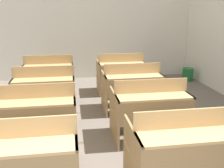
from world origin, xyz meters
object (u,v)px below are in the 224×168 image
Objects in this scene: bench_back_left at (49,75)px; bench_second_right at (150,108)px; bench_back_right at (121,72)px; wastepaper_bin at (188,74)px; bench_front_left at (22,160)px; bench_second_left at (37,115)px; bench_front_right at (182,149)px; bench_third_left at (45,90)px; bench_third_right at (132,86)px.

bench_second_right is at bearing -55.88° from bench_back_left.
wastepaper_bin is (2.04, 0.75, -0.30)m from bench_back_right.
bench_second_left is at bearing 89.69° from bench_front_left.
bench_front_right is 2.90m from bench_third_left.
bench_second_right and bench_third_left have the same top height.
bench_back_right is 3.07× the size of wastepaper_bin.
bench_back_right is at bearing 64.95° from bench_front_left.
bench_second_right is 1.00× the size of bench_back_right.
bench_third_right is at bearing -90.92° from bench_back_right.
bench_front_right is at bearing -55.97° from bench_third_left.
bench_front_left is 1.00× the size of bench_back_left.
bench_back_right is (1.66, 2.39, 0.00)m from bench_second_left.
bench_front_right is at bearing -90.30° from bench_third_right.
bench_back_left is (-1.63, 3.62, 0.00)m from bench_front_right.
bench_second_left is 1.64m from bench_second_right.
bench_back_left is at bearing 124.12° from bench_second_right.
bench_front_right and bench_back_right have the same top height.
bench_back_right is at bearing -0.98° from bench_back_left.
wastepaper_bin is at bearing 27.76° from bench_third_left.
bench_back_left is (-0.01, 1.22, 0.00)m from bench_third_left.
bench_front_left and bench_third_left have the same top height.
bench_third_right is at bearing 89.70° from bench_front_right.
bench_back_left is (-1.64, 2.42, 0.00)m from bench_second_right.
bench_front_left is 2.88m from bench_third_right.
bench_second_right is (0.01, 1.20, 0.00)m from bench_front_right.
bench_third_left reaches higher than wastepaper_bin.
wastepaper_bin is (3.70, 0.72, -0.30)m from bench_back_left.
bench_second_left is 3.07× the size of wastepaper_bin.
bench_back_right is (1.66, -0.03, 0.00)m from bench_back_left.
bench_second_right is 1.19m from bench_third_right.
bench_front_left is 3.93m from bench_back_right.
wastepaper_bin is (3.70, 4.31, -0.30)m from bench_front_left.
bench_third_right is at bearing 55.15° from bench_front_left.
bench_third_right and bench_back_left have the same top height.
bench_third_left is (0.00, 1.19, 0.00)m from bench_second_left.
bench_front_left is 1.00× the size of bench_third_left.
bench_front_left is 1.00× the size of bench_front_right.
bench_front_right and bench_third_right have the same top height.
bench_front_right and bench_third_left have the same top height.
bench_second_left is 1.00× the size of bench_back_left.
bench_second_right is 2.02m from bench_third_left.
bench_second_left reaches higher than wastepaper_bin.
bench_front_right is 1.00× the size of bench_third_left.
bench_second_left is 1.00× the size of bench_second_right.
bench_second_right is 3.77m from wastepaper_bin.
bench_second_right and bench_third_right have the same top height.
bench_third_right is at bearing 35.95° from bench_second_left.
bench_front_left is 1.00× the size of bench_second_left.
bench_front_right is 2.40m from bench_third_right.
bench_front_right is 3.59m from bench_back_right.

